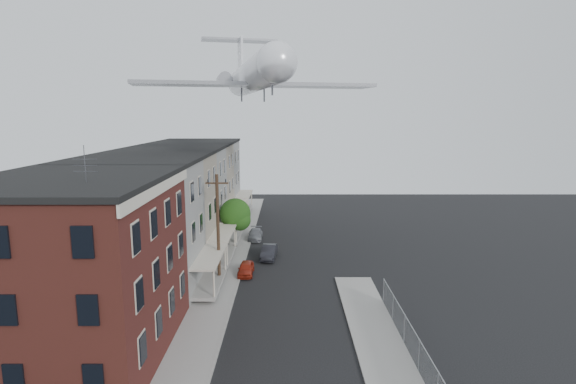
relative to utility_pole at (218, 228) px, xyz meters
name	(u,v)px	position (x,y,z in m)	size (l,w,h in m)	color
sidewalk_left	(230,259)	(0.10, 6.00, -4.61)	(3.00, 62.00, 0.12)	gray
sidewalk_right	(386,361)	(11.10, -12.00, -4.61)	(3.00, 26.00, 0.12)	gray
curb_left	(245,259)	(1.55, 6.00, -4.60)	(0.15, 62.00, 0.14)	gray
curb_right	(360,361)	(9.65, -12.00, -4.60)	(0.15, 26.00, 0.14)	gray
corner_building	(74,268)	(-6.40, -11.00, 0.49)	(10.31, 12.30, 12.15)	black
row_house_a	(132,227)	(-6.36, -1.50, 0.45)	(11.98, 7.00, 10.30)	slate
row_house_b	(158,208)	(-6.36, 5.50, 0.45)	(11.98, 7.00, 10.30)	#766A5D
row_house_c	(177,195)	(-6.36, 12.50, 0.45)	(11.98, 7.00, 10.30)	slate
row_house_d	(191,185)	(-6.36, 19.50, 0.45)	(11.98, 7.00, 10.30)	#766A5D
row_house_e	(201,177)	(-6.36, 26.50, 0.45)	(11.98, 7.00, 10.30)	slate
chainlink_fence	(419,355)	(12.60, -13.00, -3.68)	(0.06, 18.06, 1.90)	gray
utility_pole	(218,228)	(0.00, 0.00, 0.00)	(1.80, 0.26, 9.00)	black
street_tree	(236,215)	(0.33, 9.92, -1.22)	(3.22, 3.20, 5.20)	black
car_near	(246,269)	(2.00, 1.98, -4.13)	(1.28, 3.18, 1.08)	#A12614
car_mid	(269,252)	(3.80, 6.48, -4.05)	(1.33, 3.82, 1.26)	black
car_far	(255,234)	(2.00, 13.31, -4.13)	(1.51, 3.72, 1.08)	slate
airplane	(253,76)	(2.32, 8.86, 12.63)	(22.24, 25.42, 7.31)	white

